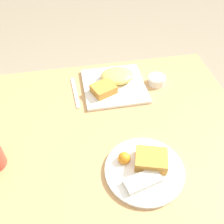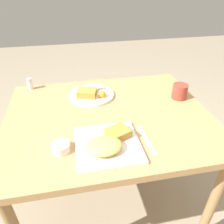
{
  "view_description": "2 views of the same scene",
  "coord_description": "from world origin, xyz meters",
  "px_view_note": "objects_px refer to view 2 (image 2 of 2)",
  "views": [
    {
      "loc": [
        0.13,
        0.68,
        1.54
      ],
      "look_at": [
        -0.0,
        -0.04,
        0.8
      ],
      "focal_mm": 42.0,
      "sensor_mm": 36.0,
      "label": 1
    },
    {
      "loc": [
        -0.17,
        -0.95,
        1.41
      ],
      "look_at": [
        0.01,
        -0.02,
        0.78
      ],
      "focal_mm": 35.0,
      "sensor_mm": 36.0,
      "label": 2
    }
  ],
  "objects_px": {
    "plate_square_near": "(108,143)",
    "salt_shaker": "(30,85)",
    "butter_knife": "(147,139)",
    "coffee_mug": "(180,91)",
    "plate_oval_far": "(91,94)",
    "sauce_ramekin": "(60,147)"
  },
  "relations": [
    {
      "from": "sauce_ramekin",
      "to": "salt_shaker",
      "type": "bearing_deg",
      "value": 107.03
    },
    {
      "from": "sauce_ramekin",
      "to": "butter_knife",
      "type": "height_order",
      "value": "sauce_ramekin"
    },
    {
      "from": "plate_square_near",
      "to": "salt_shaker",
      "type": "distance_m",
      "value": 0.75
    },
    {
      "from": "sauce_ramekin",
      "to": "butter_knife",
      "type": "xyz_separation_m",
      "value": [
        0.38,
        -0.0,
        -0.02
      ]
    },
    {
      "from": "plate_square_near",
      "to": "sauce_ramekin",
      "type": "xyz_separation_m",
      "value": [
        -0.2,
        0.02,
        -0.0
      ]
    },
    {
      "from": "plate_oval_far",
      "to": "plate_square_near",
      "type": "bearing_deg",
      "value": -87.7
    },
    {
      "from": "sauce_ramekin",
      "to": "salt_shaker",
      "type": "xyz_separation_m",
      "value": [
        -0.19,
        0.62,
        0.01
      ]
    },
    {
      "from": "plate_square_near",
      "to": "salt_shaker",
      "type": "height_order",
      "value": "salt_shaker"
    },
    {
      "from": "butter_knife",
      "to": "coffee_mug",
      "type": "bearing_deg",
      "value": -46.68
    },
    {
      "from": "plate_oval_far",
      "to": "butter_knife",
      "type": "distance_m",
      "value": 0.49
    },
    {
      "from": "salt_shaker",
      "to": "butter_knife",
      "type": "bearing_deg",
      "value": -47.39
    },
    {
      "from": "plate_square_near",
      "to": "salt_shaker",
      "type": "bearing_deg",
      "value": 121.51
    },
    {
      "from": "plate_oval_far",
      "to": "salt_shaker",
      "type": "bearing_deg",
      "value": 155.35
    },
    {
      "from": "sauce_ramekin",
      "to": "butter_knife",
      "type": "distance_m",
      "value": 0.38
    },
    {
      "from": "plate_square_near",
      "to": "butter_knife",
      "type": "height_order",
      "value": "plate_square_near"
    },
    {
      "from": "plate_square_near",
      "to": "plate_oval_far",
      "type": "bearing_deg",
      "value": 92.3
    },
    {
      "from": "sauce_ramekin",
      "to": "coffee_mug",
      "type": "distance_m",
      "value": 0.77
    },
    {
      "from": "salt_shaker",
      "to": "sauce_ramekin",
      "type": "bearing_deg",
      "value": -72.97
    },
    {
      "from": "coffee_mug",
      "to": "sauce_ramekin",
      "type": "bearing_deg",
      "value": -154.87
    },
    {
      "from": "salt_shaker",
      "to": "butter_knife",
      "type": "height_order",
      "value": "salt_shaker"
    },
    {
      "from": "plate_oval_far",
      "to": "salt_shaker",
      "type": "height_order",
      "value": "salt_shaker"
    },
    {
      "from": "plate_square_near",
      "to": "plate_oval_far",
      "type": "relative_size",
      "value": 1.03
    }
  ]
}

